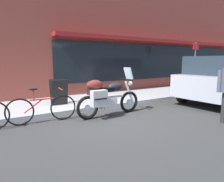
% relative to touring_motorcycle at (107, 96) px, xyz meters
% --- Properties ---
extents(ground_plane, '(80.00, 80.00, 0.00)m').
position_rel_touring_motorcycle_xyz_m(ground_plane, '(-0.04, -0.23, -0.61)').
color(ground_plane, '#333333').
extents(storefront_building, '(22.80, 0.90, 7.51)m').
position_rel_touring_motorcycle_xyz_m(storefront_building, '(7.36, 3.48, 3.06)').
color(storefront_building, brown).
rests_on(storefront_building, ground_plane).
extents(sidewalk_curb, '(30.00, 2.51, 0.12)m').
position_rel_touring_motorcycle_xyz_m(sidewalk_curb, '(8.96, 2.07, -0.55)').
color(sidewalk_curb, '#A0A0A0').
rests_on(sidewalk_curb, ground_plane).
extents(touring_motorcycle, '(2.13, 0.71, 1.41)m').
position_rel_touring_motorcycle_xyz_m(touring_motorcycle, '(0.00, 0.00, 0.00)').
color(touring_motorcycle, black).
rests_on(touring_motorcycle, ground_plane).
extents(parked_bicycle, '(1.79, 0.48, 0.94)m').
position_rel_touring_motorcycle_xyz_m(parked_bicycle, '(-1.73, 0.39, -0.23)').
color(parked_bicycle, black).
rests_on(parked_bicycle, ground_plane).
extents(sandwich_board_sign, '(0.55, 0.40, 0.86)m').
position_rel_touring_motorcycle_xyz_m(sandwich_board_sign, '(-0.88, 1.74, -0.06)').
color(sandwich_board_sign, black).
rests_on(sandwich_board_sign, sidewalk_curb).
extents(parking_sign_pole, '(0.44, 0.07, 2.39)m').
position_rel_touring_motorcycle_xyz_m(parking_sign_pole, '(6.00, 1.53, 0.93)').
color(parking_sign_pole, '#59595B').
rests_on(parking_sign_pole, sidewalk_curb).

